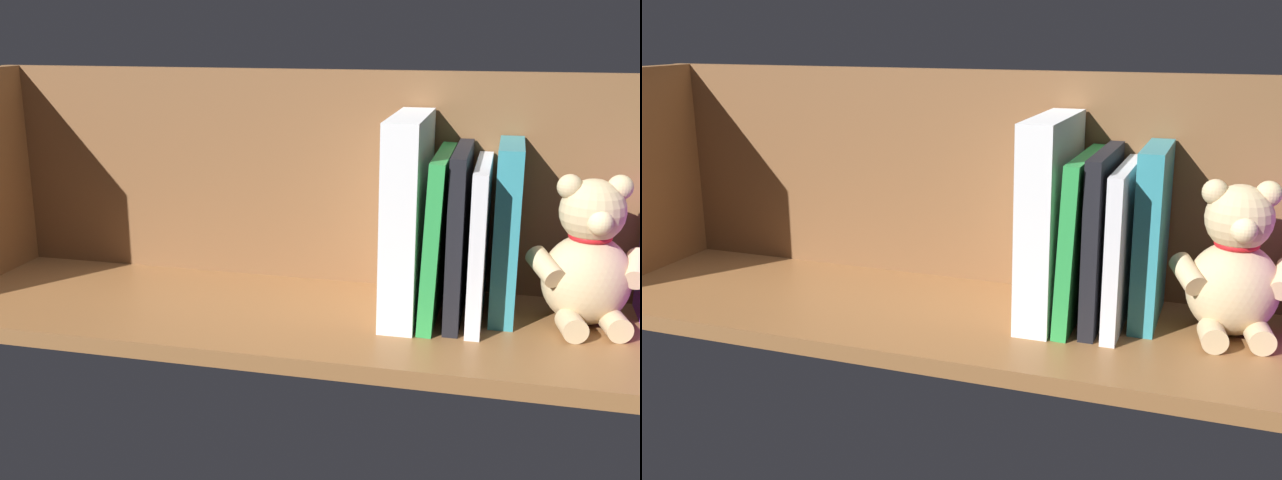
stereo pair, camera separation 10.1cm
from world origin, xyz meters
TOP-DOWN VIEW (x-y plane):
  - ground_plane at (0.00, 0.00)cm, footprint 109.75×31.98cm
  - shelf_back_panel at (0.00, -13.74)cm, footprint 109.75×1.50cm
  - teddy_bear at (-34.14, -3.69)cm, footprint 15.60×13.84cm
  - book_2 at (-23.81, -5.55)cm, footprint 3.13×14.09cm
  - book_3 at (-20.52, -3.41)cm, footprint 1.86×18.37cm
  - book_4 at (-17.82, -3.61)cm, footprint 1.94×17.95cm
  - book_5 at (-15.09, -3.18)cm, footprint 2.76×18.82cm
  - dictionary_thick_white at (-11.08, -2.98)cm, footprint 4.51×19.01cm

SIDE VIEW (x-z plane):
  - ground_plane at x=0.00cm, z-range -2.20..0.00cm
  - teddy_bear at x=-34.14cm, z-range -1.17..18.36cm
  - book_3 at x=-20.52cm, z-range 0.00..20.56cm
  - book_5 at x=-15.09cm, z-range -0.03..21.71cm
  - book_4 at x=-17.82cm, z-range 0.00..22.22cm
  - book_2 at x=-23.81cm, z-range 0.00..22.84cm
  - dictionary_thick_white at x=-11.08cm, z-range 0.00..26.32cm
  - shelf_back_panel at x=0.00cm, z-range 0.00..31.22cm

